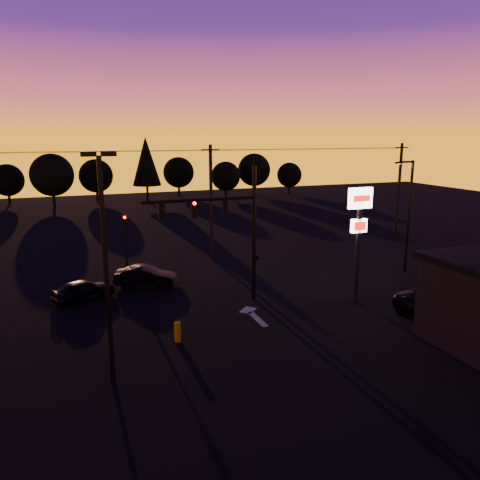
% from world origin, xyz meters
% --- Properties ---
extents(ground, '(120.00, 120.00, 0.00)m').
position_xyz_m(ground, '(0.00, 0.00, 0.00)').
color(ground, black).
rests_on(ground, ground).
extents(lane_arrow, '(1.20, 3.10, 0.01)m').
position_xyz_m(lane_arrow, '(0.50, 1.67, 0.01)').
color(lane_arrow, beige).
rests_on(lane_arrow, ground).
extents(traffic_signal_mast, '(6.79, 0.52, 8.58)m').
position_xyz_m(traffic_signal_mast, '(-0.10, 3.99, 4.94)').
color(traffic_signal_mast, black).
rests_on(traffic_signal_mast, ground).
extents(secondary_signal, '(0.30, 0.31, 4.35)m').
position_xyz_m(secondary_signal, '(-5.00, 11.49, 2.86)').
color(secondary_signal, black).
rests_on(secondary_signal, ground).
extents(parking_lot_light, '(1.25, 0.30, 9.14)m').
position_xyz_m(parking_lot_light, '(-7.50, -3.00, 5.27)').
color(parking_lot_light, black).
rests_on(parking_lot_light, ground).
extents(pylon_sign, '(1.50, 0.28, 6.80)m').
position_xyz_m(pylon_sign, '(7.00, 1.50, 4.91)').
color(pylon_sign, black).
rests_on(pylon_sign, ground).
extents(streetlight, '(1.55, 0.35, 8.00)m').
position_xyz_m(streetlight, '(13.91, 5.50, 4.42)').
color(streetlight, black).
rests_on(streetlight, ground).
extents(utility_pole_1, '(1.40, 0.26, 9.00)m').
position_xyz_m(utility_pole_1, '(2.00, 14.00, 4.59)').
color(utility_pole_1, black).
rests_on(utility_pole_1, ground).
extents(utility_pole_2, '(1.40, 0.26, 9.00)m').
position_xyz_m(utility_pole_2, '(20.00, 14.00, 4.59)').
color(utility_pole_2, black).
rests_on(utility_pole_2, ground).
extents(power_wires, '(36.00, 1.22, 0.07)m').
position_xyz_m(power_wires, '(2.00, 14.00, 8.57)').
color(power_wires, black).
rests_on(power_wires, ground).
extents(bollard, '(0.32, 0.32, 0.97)m').
position_xyz_m(bollard, '(-4.18, -0.17, 0.48)').
color(bollard, '#B68C00').
rests_on(bollard, ground).
extents(tree_1, '(4.54, 4.54, 5.71)m').
position_xyz_m(tree_1, '(-16.00, 53.00, 3.43)').
color(tree_1, black).
rests_on(tree_1, ground).
extents(tree_2, '(5.77, 5.78, 7.26)m').
position_xyz_m(tree_2, '(-10.00, 48.00, 4.37)').
color(tree_2, black).
rests_on(tree_2, ground).
extents(tree_3, '(4.95, 4.95, 6.22)m').
position_xyz_m(tree_3, '(-4.00, 52.00, 3.75)').
color(tree_3, black).
rests_on(tree_3, ground).
extents(tree_4, '(4.18, 4.18, 9.50)m').
position_xyz_m(tree_4, '(3.00, 49.00, 5.93)').
color(tree_4, black).
rests_on(tree_4, ground).
extents(tree_5, '(4.95, 4.95, 6.22)m').
position_xyz_m(tree_5, '(9.00, 54.00, 3.75)').
color(tree_5, black).
rests_on(tree_5, ground).
extents(tree_6, '(4.54, 4.54, 5.71)m').
position_xyz_m(tree_6, '(15.00, 48.00, 3.43)').
color(tree_6, black).
rests_on(tree_6, ground).
extents(tree_7, '(5.36, 5.36, 6.74)m').
position_xyz_m(tree_7, '(21.00, 51.00, 4.06)').
color(tree_7, black).
rests_on(tree_7, ground).
extents(tree_8, '(4.12, 4.12, 5.19)m').
position_xyz_m(tree_8, '(27.00, 50.00, 3.12)').
color(tree_8, black).
rests_on(tree_8, ground).
extents(car_left, '(3.97, 2.71, 1.26)m').
position_xyz_m(car_left, '(-8.09, 7.55, 0.63)').
color(car_left, black).
rests_on(car_left, ground).
extents(car_mid, '(4.20, 2.83, 1.31)m').
position_xyz_m(car_mid, '(-4.17, 8.91, 0.65)').
color(car_mid, black).
rests_on(car_mid, ground).
extents(suv_parked, '(3.27, 5.67, 1.49)m').
position_xyz_m(suv_parked, '(9.51, -2.93, 0.74)').
color(suv_parked, black).
rests_on(suv_parked, ground).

